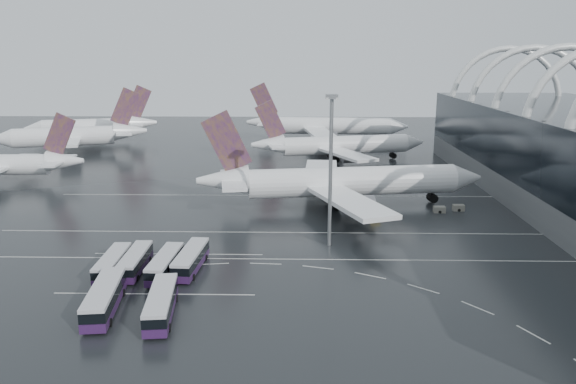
{
  "coord_description": "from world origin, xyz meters",
  "views": [
    {
      "loc": [
        -3.8,
        -87.65,
        32.37
      ],
      "look_at": [
        -6.11,
        15.16,
        7.0
      ],
      "focal_mm": 35.0,
      "sensor_mm": 36.0,
      "label": 1
    }
  ],
  "objects_px": {
    "jet_remote_mid": "(74,136)",
    "floodlight_mast": "(331,153)",
    "jet_remote_far": "(95,127)",
    "gse_cart_belly_b": "(439,209)",
    "gse_cart_belly_c": "(375,218)",
    "bus_row_far_c": "(161,303)",
    "bus_row_near_b": "(135,261)",
    "gse_cart_belly_d": "(458,208)",
    "bus_row_near_a": "(113,264)",
    "airliner_main": "(338,183)",
    "airliner_gate_b": "(337,146)",
    "jet_remote_west": "(6,165)",
    "bus_row_far_a": "(104,298)",
    "bus_row_near_c": "(165,264)",
    "airliner_gate_c": "(324,126)",
    "bus_row_near_d": "(191,259)"
  },
  "relations": [
    {
      "from": "jet_remote_far",
      "to": "bus_row_near_b",
      "type": "bearing_deg",
      "value": 97.04
    },
    {
      "from": "airliner_main",
      "to": "airliner_gate_b",
      "type": "xyz_separation_m",
      "value": [
        2.93,
        53.34,
        -0.53
      ]
    },
    {
      "from": "bus_row_near_c",
      "to": "bus_row_near_d",
      "type": "bearing_deg",
      "value": -60.01
    },
    {
      "from": "jet_remote_west",
      "to": "jet_remote_far",
      "type": "height_order",
      "value": "jet_remote_far"
    },
    {
      "from": "bus_row_near_c",
      "to": "floodlight_mast",
      "type": "relative_size",
      "value": 0.48
    },
    {
      "from": "bus_row_near_b",
      "to": "bus_row_near_a",
      "type": "bearing_deg",
      "value": 108.56
    },
    {
      "from": "bus_row_near_b",
      "to": "bus_row_far_c",
      "type": "distance_m",
      "value": 16.89
    },
    {
      "from": "jet_remote_west",
      "to": "gse_cart_belly_c",
      "type": "distance_m",
      "value": 96.41
    },
    {
      "from": "jet_remote_far",
      "to": "bus_row_near_c",
      "type": "distance_m",
      "value": 143.82
    },
    {
      "from": "gse_cart_belly_c",
      "to": "jet_remote_mid",
      "type": "bearing_deg",
      "value": 139.69
    },
    {
      "from": "bus_row_near_a",
      "to": "bus_row_near_b",
      "type": "relative_size",
      "value": 1.01
    },
    {
      "from": "airliner_gate_b",
      "to": "jet_remote_far",
      "type": "distance_m",
      "value": 97.43
    },
    {
      "from": "bus_row_near_b",
      "to": "gse_cart_belly_d",
      "type": "xyz_separation_m",
      "value": [
        58.76,
        35.48,
        -0.97
      ]
    },
    {
      "from": "bus_row_near_d",
      "to": "bus_row_far_a",
      "type": "relative_size",
      "value": 0.92
    },
    {
      "from": "gse_cart_belly_d",
      "to": "gse_cart_belly_c",
      "type": "bearing_deg",
      "value": -157.37
    },
    {
      "from": "airliner_main",
      "to": "bus_row_far_c",
      "type": "xyz_separation_m",
      "value": [
        -25.72,
        -53.37,
        -3.58
      ]
    },
    {
      "from": "jet_remote_far",
      "to": "gse_cart_belly_b",
      "type": "relative_size",
      "value": 20.09
    },
    {
      "from": "floodlight_mast",
      "to": "gse_cart_belly_c",
      "type": "height_order",
      "value": "floodlight_mast"
    },
    {
      "from": "gse_cart_belly_d",
      "to": "bus_row_near_b",
      "type": "bearing_deg",
      "value": -148.88
    },
    {
      "from": "jet_remote_mid",
      "to": "jet_remote_far",
      "type": "bearing_deg",
      "value": -101.98
    },
    {
      "from": "bus_row_near_c",
      "to": "bus_row_far_a",
      "type": "bearing_deg",
      "value": 161.49
    },
    {
      "from": "airliner_gate_b",
      "to": "floodlight_mast",
      "type": "relative_size",
      "value": 2.11
    },
    {
      "from": "bus_row_near_b",
      "to": "gse_cart_belly_c",
      "type": "bearing_deg",
      "value": -56.67
    },
    {
      "from": "jet_remote_mid",
      "to": "floodlight_mast",
      "type": "height_order",
      "value": "floodlight_mast"
    },
    {
      "from": "airliner_gate_b",
      "to": "bus_row_near_b",
      "type": "xyz_separation_m",
      "value": [
        -36.32,
        -91.67,
        -3.18
      ]
    },
    {
      "from": "floodlight_mast",
      "to": "airliner_main",
      "type": "bearing_deg",
      "value": 83.01
    },
    {
      "from": "jet_remote_far",
      "to": "bus_row_near_d",
      "type": "bearing_deg",
      "value": 100.26
    },
    {
      "from": "bus_row_far_a",
      "to": "floodlight_mast",
      "type": "relative_size",
      "value": 0.54
    },
    {
      "from": "jet_remote_mid",
      "to": "bus_row_far_a",
      "type": "relative_size",
      "value": 3.47
    },
    {
      "from": "gse_cart_belly_c",
      "to": "bus_row_far_c",
      "type": "bearing_deg",
      "value": -127.24
    },
    {
      "from": "airliner_gate_c",
      "to": "floodlight_mast",
      "type": "bearing_deg",
      "value": -88.17
    },
    {
      "from": "bus_row_near_d",
      "to": "floodlight_mast",
      "type": "relative_size",
      "value": 0.5
    },
    {
      "from": "jet_remote_far",
      "to": "bus_row_near_b",
      "type": "height_order",
      "value": "jet_remote_far"
    },
    {
      "from": "jet_remote_mid",
      "to": "bus_row_near_b",
      "type": "relative_size",
      "value": 4.06
    },
    {
      "from": "airliner_main",
      "to": "airliner_gate_c",
      "type": "height_order",
      "value": "airliner_gate_c"
    },
    {
      "from": "bus_row_near_c",
      "to": "floodlight_mast",
      "type": "height_order",
      "value": "floodlight_mast"
    },
    {
      "from": "jet_remote_far",
      "to": "gse_cart_belly_b",
      "type": "height_order",
      "value": "jet_remote_far"
    },
    {
      "from": "airliner_main",
      "to": "bus_row_far_a",
      "type": "relative_size",
      "value": 4.46
    },
    {
      "from": "jet_remote_west",
      "to": "gse_cart_belly_c",
      "type": "bearing_deg",
      "value": 157.43
    },
    {
      "from": "jet_remote_west",
      "to": "bus_row_far_a",
      "type": "distance_m",
      "value": 89.43
    },
    {
      "from": "bus_row_near_d",
      "to": "bus_row_near_b",
      "type": "bearing_deg",
      "value": 99.07
    },
    {
      "from": "bus_row_near_c",
      "to": "bus_row_far_a",
      "type": "height_order",
      "value": "bus_row_far_a"
    },
    {
      "from": "jet_remote_west",
      "to": "bus_row_near_a",
      "type": "relative_size",
      "value": 3.41
    },
    {
      "from": "bus_row_near_a",
      "to": "gse_cart_belly_c",
      "type": "xyz_separation_m",
      "value": [
        43.28,
        28.85,
        -1.11
      ]
    },
    {
      "from": "jet_remote_far",
      "to": "bus_row_far_a",
      "type": "distance_m",
      "value": 153.75
    },
    {
      "from": "gse_cart_belly_c",
      "to": "gse_cart_belly_b",
      "type": "bearing_deg",
      "value": 23.77
    },
    {
      "from": "jet_remote_west",
      "to": "bus_row_far_c",
      "type": "xyz_separation_m",
      "value": [
        58.25,
        -75.01,
        -2.9
      ]
    },
    {
      "from": "jet_remote_far",
      "to": "floodlight_mast",
      "type": "xyz_separation_m",
      "value": [
        83.25,
        -117.88,
        10.91
      ]
    },
    {
      "from": "jet_remote_mid",
      "to": "gse_cart_belly_c",
      "type": "relative_size",
      "value": 25.72
    },
    {
      "from": "bus_row_far_a",
      "to": "gse_cart_belly_c",
      "type": "xyz_separation_m",
      "value": [
        40.18,
        41.46,
        -1.35
      ]
    }
  ]
}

